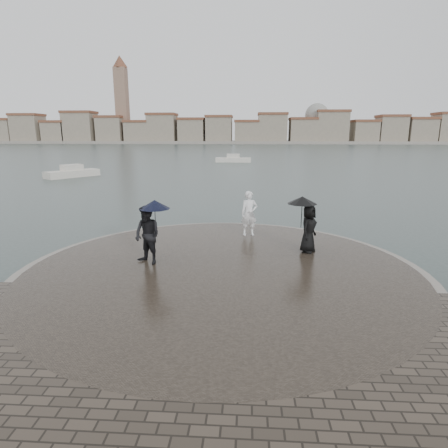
{
  "coord_description": "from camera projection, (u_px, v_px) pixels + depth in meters",
  "views": [
    {
      "loc": [
        0.77,
        -7.37,
        4.41
      ],
      "look_at": [
        0.0,
        4.8,
        1.45
      ],
      "focal_mm": 30.0,
      "sensor_mm": 36.0,
      "label": 1
    }
  ],
  "objects": [
    {
      "name": "boats",
      "position": [
        169.0,
        165.0,
        48.74
      ],
      "size": [
        20.81,
        25.24,
        1.5
      ],
      "color": "beige",
      "rests_on": "ground"
    },
    {
      "name": "far_skyline",
      "position": [
        232.0,
        131.0,
        163.16
      ],
      "size": [
        260.0,
        20.0,
        37.0
      ],
      "color": "gray",
      "rests_on": "ground"
    },
    {
      "name": "kerb_ring",
      "position": [
        221.0,
        274.0,
        11.59
      ],
      "size": [
        12.5,
        12.5,
        0.32
      ],
      "primitive_type": "cylinder",
      "color": "gray",
      "rests_on": "ground"
    },
    {
      "name": "quay_tip",
      "position": [
        221.0,
        274.0,
        11.59
      ],
      "size": [
        11.9,
        11.9,
        0.36
      ],
      "primitive_type": "cylinder",
      "color": "#2D261E",
      "rests_on": "ground"
    },
    {
      "name": "visitor_right",
      "position": [
        307.0,
        221.0,
        12.92
      ],
      "size": [
        1.2,
        1.11,
        1.95
      ],
      "color": "black",
      "rests_on": "quay_tip"
    },
    {
      "name": "visitor_left",
      "position": [
        149.0,
        230.0,
        11.75
      ],
      "size": [
        1.3,
        1.12,
        2.04
      ],
      "color": "black",
      "rests_on": "quay_tip"
    },
    {
      "name": "ground",
      "position": [
        210.0,
        339.0,
        8.24
      ],
      "size": [
        400.0,
        400.0,
        0.0
      ],
      "primitive_type": "plane",
      "color": "#2B3835",
      "rests_on": "ground"
    },
    {
      "name": "statue",
      "position": [
        249.0,
        213.0,
        15.1
      ],
      "size": [
        0.72,
        0.53,
        1.81
      ],
      "primitive_type": "imported",
      "rotation": [
        0.0,
        0.0,
        0.16
      ],
      "color": "white",
      "rests_on": "quay_tip"
    }
  ]
}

